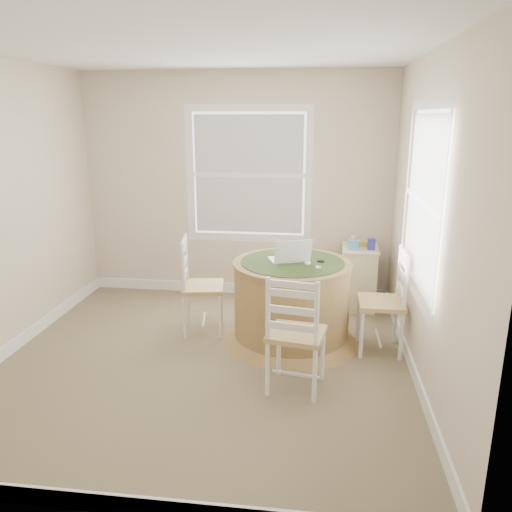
# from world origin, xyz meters

# --- Properties ---
(room) EXTENTS (3.64, 3.64, 2.64)m
(room) POSITION_xyz_m (0.17, 0.16, 1.30)
(room) COLOR #7A6A4D
(room) RESTS_ON ground
(round_table) EXTENTS (1.29, 1.29, 0.80)m
(round_table) POSITION_xyz_m (0.74, 0.52, 0.43)
(round_table) COLOR olive
(round_table) RESTS_ON ground
(chair_left) EXTENTS (0.47, 0.48, 0.95)m
(chair_left) POSITION_xyz_m (-0.15, 0.64, 0.47)
(chair_left) COLOR white
(chair_left) RESTS_ON ground
(chair_near) EXTENTS (0.48, 0.47, 0.95)m
(chair_near) POSITION_xyz_m (0.82, -0.36, 0.47)
(chair_near) COLOR white
(chair_near) RESTS_ON ground
(chair_right) EXTENTS (0.40, 0.42, 0.95)m
(chair_right) POSITION_xyz_m (1.55, 0.42, 0.47)
(chair_right) COLOR white
(chair_right) RESTS_ON ground
(laptop) EXTENTS (0.43, 0.40, 0.24)m
(laptop) POSITION_xyz_m (0.71, 0.55, 0.83)
(laptop) COLOR white
(laptop) RESTS_ON round_table
(mouse) EXTENTS (0.07, 0.10, 0.03)m
(mouse) POSITION_xyz_m (0.88, 0.47, 0.80)
(mouse) COLOR white
(mouse) RESTS_ON round_table
(phone) EXTENTS (0.05, 0.09, 0.02)m
(phone) POSITION_xyz_m (0.98, 0.37, 0.79)
(phone) COLOR #B7BABF
(phone) RESTS_ON round_table
(keys) EXTENTS (0.06, 0.05, 0.02)m
(keys) POSITION_xyz_m (1.00, 0.55, 0.80)
(keys) COLOR black
(keys) RESTS_ON round_table
(corner_chest) EXTENTS (0.41, 0.54, 0.70)m
(corner_chest) POSITION_xyz_m (1.43, 1.52, 0.35)
(corner_chest) COLOR beige
(corner_chest) RESTS_ON ground
(tissue_box) EXTENTS (0.12, 0.12, 0.10)m
(tissue_box) POSITION_xyz_m (1.36, 1.44, 0.75)
(tissue_box) COLOR #4F9BB6
(tissue_box) RESTS_ON corner_chest
(box_yellow) EXTENTS (0.15, 0.10, 0.06)m
(box_yellow) POSITION_xyz_m (1.47, 1.57, 0.73)
(box_yellow) COLOR gold
(box_yellow) RESTS_ON corner_chest
(box_blue) EXTENTS (0.08, 0.08, 0.12)m
(box_blue) POSITION_xyz_m (1.54, 1.44, 0.76)
(box_blue) COLOR navy
(box_blue) RESTS_ON corner_chest
(cup_cream) EXTENTS (0.07, 0.07, 0.09)m
(cup_cream) POSITION_xyz_m (1.38, 1.66, 0.74)
(cup_cream) COLOR beige
(cup_cream) RESTS_ON corner_chest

